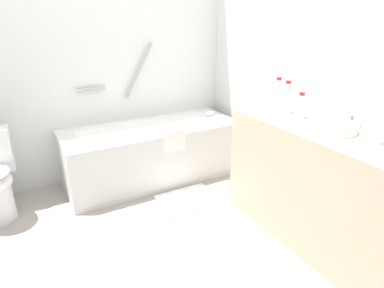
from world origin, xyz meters
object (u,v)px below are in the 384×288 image
(sink_basin, at_px, (332,127))
(water_bottle_3, at_px, (278,94))
(water_bottle_1, at_px, (287,98))
(drinking_glass_1, at_px, (376,136))
(bath_mat, at_px, (188,199))
(bathtub, at_px, (153,150))
(sink_faucet, at_px, (351,121))
(water_bottle_4, at_px, (301,106))

(sink_basin, height_order, water_bottle_3, water_bottle_3)
(water_bottle_1, bearing_deg, drinking_glass_1, -89.68)
(water_bottle_3, distance_m, bath_mat, 1.19)
(drinking_glass_1, bearing_deg, water_bottle_3, 87.63)
(sink_basin, xyz_separation_m, drinking_glass_1, (0.03, -0.28, 0.02))
(sink_basin, xyz_separation_m, water_bottle_1, (0.03, 0.45, 0.09))
(bathtub, distance_m, drinking_glass_1, 1.99)
(sink_basin, distance_m, sink_faucet, 0.18)
(sink_faucet, distance_m, water_bottle_1, 0.48)
(sink_basin, xyz_separation_m, water_bottle_4, (0.03, 0.30, 0.06))
(water_bottle_4, bearing_deg, water_bottle_3, 81.60)
(water_bottle_3, height_order, bath_mat, water_bottle_3)
(water_bottle_1, relative_size, bath_mat, 0.49)
(water_bottle_1, xyz_separation_m, water_bottle_3, (0.04, 0.14, 0.00))
(water_bottle_4, xyz_separation_m, drinking_glass_1, (0.01, -0.58, -0.04))
(water_bottle_3, bearing_deg, drinking_glass_1, -92.37)
(sink_faucet, height_order, bath_mat, sink_faucet)
(water_bottle_3, xyz_separation_m, water_bottle_4, (-0.04, -0.28, -0.03))
(water_bottle_1, height_order, drinking_glass_1, water_bottle_1)
(bathtub, bearing_deg, drinking_glass_1, -68.75)
(sink_basin, distance_m, water_bottle_1, 0.46)
(drinking_glass_1, relative_size, bath_mat, 0.17)
(sink_basin, relative_size, sink_faucet, 2.03)
(sink_basin, bearing_deg, water_bottle_1, 86.18)
(bathtub, bearing_deg, water_bottle_3, -51.26)
(sink_faucet, xyz_separation_m, bath_mat, (-0.74, 0.93, -0.87))
(sink_basin, relative_size, bath_mat, 0.61)
(bathtub, height_order, sink_basin, bathtub)
(water_bottle_4, bearing_deg, drinking_glass_1, -89.39)
(bathtub, distance_m, bath_mat, 0.64)
(bathtub, relative_size, drinking_glass_1, 19.27)
(sink_basin, relative_size, water_bottle_1, 1.24)
(sink_faucet, distance_m, water_bottle_3, 0.60)
(sink_basin, bearing_deg, bathtub, 113.67)
(sink_faucet, bearing_deg, water_bottle_4, 116.99)
(sink_faucet, distance_m, drinking_glass_1, 0.31)
(water_bottle_3, height_order, water_bottle_4, water_bottle_3)
(sink_faucet, bearing_deg, sink_basin, 180.00)
(bathtub, xyz_separation_m, sink_basin, (0.65, -1.49, 0.58))
(water_bottle_3, distance_m, drinking_glass_1, 0.87)
(bathtub, height_order, water_bottle_1, bathtub)
(water_bottle_1, bearing_deg, bathtub, 123.27)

